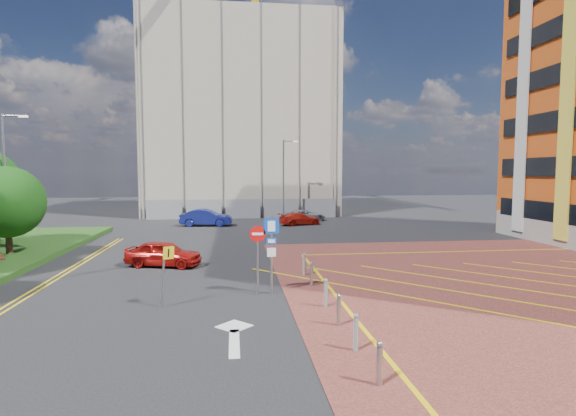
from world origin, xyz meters
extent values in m
plane|color=black|center=(0.00, 0.00, 0.00)|extent=(140.00, 140.00, 0.00)
cylinder|color=#3D2B1C|center=(-13.50, 10.00, 1.20)|extent=(0.36, 0.36, 1.80)
sphere|color=#0E350C|center=(-13.50, 10.00, 3.20)|extent=(4.00, 4.00, 4.00)
cylinder|color=#9EA0A8|center=(-14.50, 12.00, 4.30)|extent=(0.16, 0.16, 8.00)
cylinder|color=#9EA0A8|center=(-13.90, 12.00, 8.18)|extent=(1.20, 0.10, 0.10)
cube|color=silver|center=(-13.30, 12.00, 8.15)|extent=(0.50, 0.15, 0.12)
cylinder|color=#9EA0A8|center=(4.00, 28.00, 4.00)|extent=(0.16, 0.16, 8.00)
cylinder|color=#9EA0A8|center=(4.60, 28.00, 7.88)|extent=(1.20, 0.10, 0.10)
cube|color=silver|center=(5.20, 28.00, 7.85)|extent=(0.50, 0.15, 0.12)
cylinder|color=#9EA0A8|center=(0.50, 1.00, 1.60)|extent=(0.10, 0.10, 3.20)
cube|color=#0A44C0|center=(0.50, 0.97, 2.75)|extent=(0.60, 0.04, 0.60)
cube|color=white|center=(0.50, 0.94, 2.75)|extent=(0.30, 0.02, 0.42)
cube|color=#0A44C0|center=(0.50, 0.97, 2.15)|extent=(0.40, 0.04, 0.25)
cube|color=white|center=(0.50, 0.94, 2.15)|extent=(0.28, 0.02, 0.14)
cube|color=white|center=(0.50, 0.97, 1.70)|extent=(0.35, 0.04, 0.35)
cylinder|color=#9EA0A8|center=(-0.05, 1.00, 1.35)|extent=(0.08, 0.08, 2.70)
cylinder|color=red|center=(-0.05, 0.97, 2.45)|extent=(0.64, 0.04, 0.64)
cube|color=white|center=(-0.05, 0.94, 2.45)|extent=(0.44, 0.02, 0.10)
cylinder|color=#9EA0A8|center=(-3.53, -0.29, 1.10)|extent=(0.25, 0.08, 2.20)
cube|color=yellow|center=(-3.31, -0.32, 2.00)|extent=(0.37, 0.37, 0.48)
cylinder|color=#9EA0A8|center=(2.30, -7.00, 0.47)|extent=(0.14, 0.14, 0.90)
cylinder|color=black|center=(2.30, -5.00, 0.47)|extent=(0.14, 0.14, 0.90)
cylinder|color=#9EA0A8|center=(2.30, -3.00, 0.47)|extent=(0.14, 0.14, 0.90)
cylinder|color=black|center=(2.30, -1.00, 0.47)|extent=(0.14, 0.14, 0.90)
cylinder|color=#9EA0A8|center=(2.30, 2.00, 0.47)|extent=(0.14, 0.14, 0.90)
cylinder|color=black|center=(2.30, 4.00, 0.47)|extent=(0.14, 0.14, 0.90)
cube|color=#B7AA95|center=(0.00, 40.00, 11.00)|extent=(21.20, 19.20, 22.00)
cube|color=gold|center=(2.00, 42.00, 17.00)|extent=(0.90, 0.90, 34.00)
cube|color=gray|center=(1.00, 30.00, 1.00)|extent=(21.60, 0.06, 2.00)
imported|color=#A2110D|center=(-4.61, 6.94, 0.66)|extent=(4.17, 2.58, 1.33)
imported|color=navy|center=(-3.43, 23.99, 0.75)|extent=(4.69, 1.98, 1.51)
imported|color=#A6180E|center=(5.01, 23.74, 0.56)|extent=(4.14, 2.63, 1.12)
imported|color=#9B9BA1|center=(6.05, 26.92, 0.55)|extent=(4.27, 2.60, 1.11)
camera|label=1|loc=(-0.98, -16.61, 4.93)|focal=28.00mm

